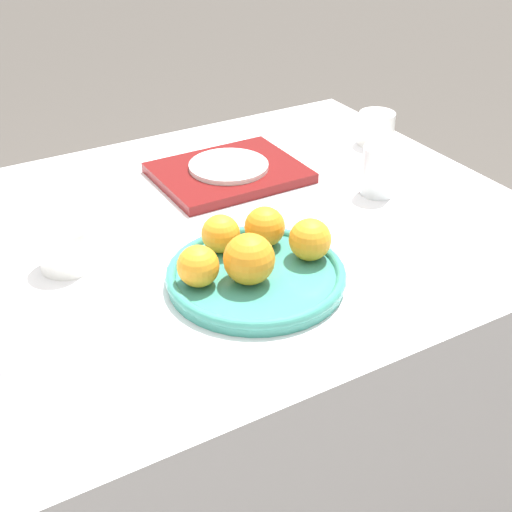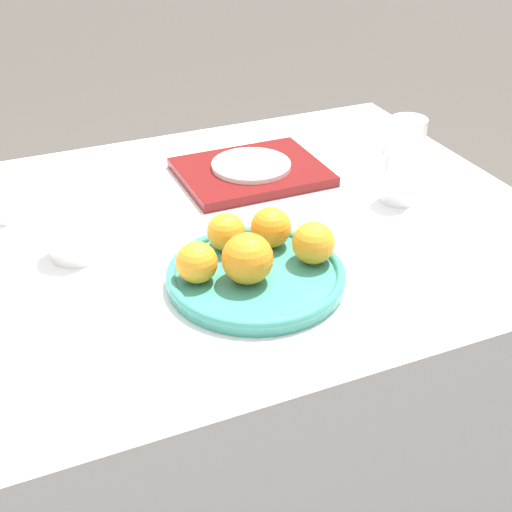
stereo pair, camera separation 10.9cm
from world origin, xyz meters
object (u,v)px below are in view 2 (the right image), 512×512
cup_1 (75,236)px  cup_2 (408,134)px  fruit_platter (256,276)px  orange_3 (313,243)px  orange_0 (247,259)px  orange_4 (226,232)px  orange_2 (271,227)px  serving_tray (251,172)px  water_glass (400,177)px  orange_1 (197,262)px  side_plate (251,165)px  cup_0 (0,197)px

cup_1 → cup_2: bearing=11.6°
fruit_platter → orange_3: bearing=-2.3°
orange_0 → cup_1: (-0.22, 0.21, -0.02)m
fruit_platter → orange_4: 0.10m
orange_2 → orange_3: 0.08m
orange_4 → serving_tray: (0.16, 0.27, -0.04)m
orange_0 → serving_tray: 0.41m
orange_0 → water_glass: orange_0 is taller
orange_3 → water_glass: 0.30m
orange_1 → water_glass: size_ratio=0.67×
orange_3 → side_plate: size_ratio=0.43×
serving_tray → water_glass: bearing=-43.9°
fruit_platter → orange_0: bearing=-145.8°
orange_0 → orange_2: orange_0 is taller
cup_0 → cup_1: (0.10, -0.19, -0.00)m
orange_2 → cup_1: bearing=156.7°
water_glass → serving_tray: 0.30m
fruit_platter → orange_4: (-0.01, 0.09, 0.04)m
orange_3 → orange_4: size_ratio=1.08×
water_glass → cup_1: size_ratio=1.12×
cup_1 → orange_0: bearing=-43.5°
fruit_platter → serving_tray: (0.14, 0.36, -0.00)m
orange_1 → water_glass: (0.45, 0.13, -0.00)m
serving_tray → cup_1: (-0.38, -0.16, 0.03)m
orange_3 → fruit_platter: bearing=177.7°
water_glass → serving_tray: water_glass is taller
orange_2 → orange_4: 0.07m
orange_0 → orange_2: (0.08, 0.08, -0.01)m
serving_tray → cup_1: 0.42m
water_glass → orange_4: bearing=-170.4°
cup_2 → serving_tray: bearing=178.5°
orange_4 → side_plate: size_ratio=0.39×
side_plate → serving_tray: bearing=0.0°
side_plate → orange_1: bearing=-124.5°
fruit_platter → water_glass: (0.36, 0.15, 0.03)m
fruit_platter → cup_2: size_ratio=3.55×
water_glass → orange_3: bearing=-149.4°
cup_1 → cup_2: size_ratio=1.08×
cup_0 → cup_1: size_ratio=0.96×
orange_4 → cup_0: 0.43m
orange_2 → cup_2: bearing=31.7°
fruit_platter → side_plate: side_plate is taller
orange_1 → cup_1: (-0.15, 0.18, -0.01)m
orange_2 → cup_1: orange_2 is taller
water_glass → cup_1: bearing=175.8°
serving_tray → cup_2: (0.36, -0.01, 0.03)m
orange_0 → orange_4: 0.10m
orange_3 → side_plate: orange_3 is taller
orange_0 → orange_4: orange_0 is taller
orange_1 → side_plate: orange_1 is taller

